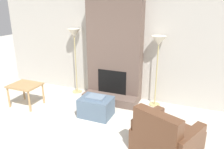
{
  "coord_description": "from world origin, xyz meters",
  "views": [
    {
      "loc": [
        1.96,
        -2.11,
        2.46
      ],
      "look_at": [
        0.0,
        2.76,
        0.71
      ],
      "focal_mm": 35.0,
      "sensor_mm": 36.0,
      "label": 1
    }
  ],
  "objects_px": {
    "armchair": "(164,139)",
    "side_table": "(25,87)",
    "floor_lamp_right": "(158,46)",
    "floor_lamp_left": "(74,38)",
    "ottoman": "(96,107)"
  },
  "relations": [
    {
      "from": "ottoman",
      "to": "armchair",
      "type": "relative_size",
      "value": 0.57
    },
    {
      "from": "ottoman",
      "to": "side_table",
      "type": "xyz_separation_m",
      "value": [
        -1.84,
        -0.16,
        0.25
      ]
    },
    {
      "from": "armchair",
      "to": "floor_lamp_left",
      "type": "bearing_deg",
      "value": -8.83
    },
    {
      "from": "floor_lamp_left",
      "to": "floor_lamp_right",
      "type": "distance_m",
      "value": 2.24
    },
    {
      "from": "floor_lamp_left",
      "to": "floor_lamp_right",
      "type": "relative_size",
      "value": 1.04
    },
    {
      "from": "floor_lamp_right",
      "to": "ottoman",
      "type": "bearing_deg",
      "value": -136.78
    },
    {
      "from": "armchair",
      "to": "floor_lamp_left",
      "type": "height_order",
      "value": "floor_lamp_left"
    },
    {
      "from": "ottoman",
      "to": "floor_lamp_left",
      "type": "relative_size",
      "value": 0.39
    },
    {
      "from": "side_table",
      "to": "floor_lamp_left",
      "type": "bearing_deg",
      "value": 59.11
    },
    {
      "from": "armchair",
      "to": "side_table",
      "type": "xyz_separation_m",
      "value": [
        -3.47,
        0.58,
        0.21
      ]
    },
    {
      "from": "side_table",
      "to": "floor_lamp_left",
      "type": "relative_size",
      "value": 0.4
    },
    {
      "from": "armchair",
      "to": "side_table",
      "type": "relative_size",
      "value": 1.73
    },
    {
      "from": "ottoman",
      "to": "floor_lamp_left",
      "type": "bearing_deg",
      "value": 136.83
    },
    {
      "from": "side_table",
      "to": "floor_lamp_right",
      "type": "bearing_deg",
      "value": 22.19
    },
    {
      "from": "ottoman",
      "to": "floor_lamp_left",
      "type": "distance_m",
      "value": 2.03
    }
  ]
}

